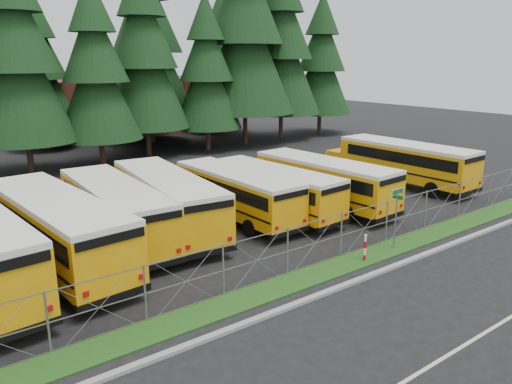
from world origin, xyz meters
TOP-DOWN VIEW (x-y plane):
  - ground at (0.00, 0.00)m, footprint 120.00×120.00m
  - curb at (0.00, -3.10)m, footprint 50.00×0.25m
  - grass_verge at (0.00, -1.70)m, footprint 50.00×1.40m
  - chainlink_fence at (0.00, -1.00)m, footprint 44.00×0.10m
  - brick_building at (6.00, 40.00)m, footprint 22.00×10.00m
  - bus_1 at (-10.99, 5.45)m, footprint 3.65×11.73m
  - bus_2 at (-7.98, 6.73)m, footprint 3.06×10.89m
  - bus_3 at (-5.34, 6.71)m, footprint 3.84×11.24m
  - bus_4 at (-1.62, 6.23)m, footprint 2.53×10.04m
  - bus_5 at (0.49, 5.69)m, footprint 3.07×10.04m
  - bus_6 at (3.65, 5.12)m, footprint 3.18×10.65m
  - bus_east at (11.48, 5.45)m, footprint 2.95×11.05m
  - street_sign at (1.59, -1.79)m, footprint 0.84×0.55m
  - striped_bollard at (-0.50, -1.92)m, footprint 0.11×0.11m
  - conifer_3 at (-7.45, 24.10)m, footprint 7.29×7.29m
  - conifer_4 at (-2.20, 23.64)m, footprint 6.51×6.51m
  - conifer_5 at (2.67, 25.54)m, footprint 7.43×7.43m
  - conifer_6 at (8.15, 24.48)m, footprint 6.29×6.29m
  - conifer_7 at (12.93, 25.19)m, footprint 9.50×9.50m
  - conifer_8 at (17.97, 25.73)m, footprint 8.14×8.14m
  - conifer_9 at (23.84, 25.98)m, footprint 6.86×6.86m
  - conifer_11 at (-3.69, 33.91)m, footprint 6.41×6.41m
  - conifer_12 at (5.89, 31.49)m, footprint 8.76×8.76m
  - conifer_13 at (15.54, 32.91)m, footprint 7.20×7.20m

SIDE VIEW (x-z plane):
  - ground at x=0.00m, z-range 0.00..0.00m
  - grass_verge at x=0.00m, z-range 0.00..0.06m
  - curb at x=0.00m, z-range 0.00..0.12m
  - striped_bollard at x=-0.50m, z-range 0.00..1.20m
  - chainlink_fence at x=0.00m, z-range 0.00..2.00m
  - bus_5 at x=0.49m, z-range 0.00..2.59m
  - bus_4 at x=-1.62m, z-range 0.00..2.62m
  - bus_6 at x=3.65m, z-range 0.00..2.75m
  - bus_2 at x=-7.98m, z-range 0.00..2.83m
  - bus_east at x=11.48m, z-range 0.00..2.88m
  - bus_3 at x=-5.34m, z-range 0.00..2.89m
  - bus_1 at x=-10.99m, z-range 0.00..3.03m
  - street_sign at x=1.59m, z-range 0.63..3.44m
  - brick_building at x=6.00m, z-range 0.00..6.00m
  - conifer_6 at x=8.15m, z-range 0.00..13.90m
  - conifer_11 at x=-3.69m, z-range 0.00..14.18m
  - conifer_4 at x=-2.20m, z-range 0.00..14.40m
  - conifer_9 at x=23.84m, z-range 0.00..15.17m
  - conifer_13 at x=15.54m, z-range 0.00..15.93m
  - conifer_3 at x=-7.45m, z-range 0.00..16.13m
  - conifer_5 at x=2.67m, z-range 0.00..16.44m
  - conifer_8 at x=17.97m, z-range 0.00..18.00m
  - conifer_12 at x=5.89m, z-range 0.00..19.37m
  - conifer_7 at x=12.93m, z-range 0.00..21.01m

